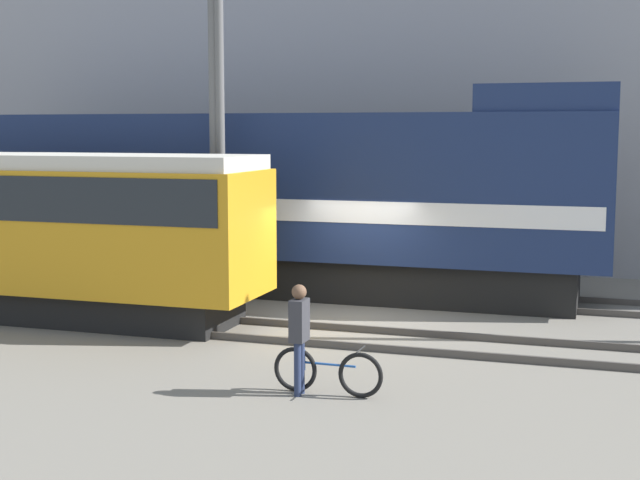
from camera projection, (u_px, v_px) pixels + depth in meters
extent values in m
plane|color=slate|center=(345.00, 320.00, 19.02)|extent=(120.00, 120.00, 0.00)
cube|color=#47423D|center=(308.00, 343.00, 16.70)|extent=(60.00, 0.07, 0.14)
cube|color=#47423D|center=(331.00, 327.00, 18.06)|extent=(60.00, 0.07, 0.14)
cube|color=#47423D|center=(370.00, 299.00, 21.03)|extent=(60.00, 0.07, 0.14)
cube|color=#47423D|center=(385.00, 289.00, 22.39)|extent=(60.00, 0.07, 0.14)
cube|color=#99999E|center=(439.00, 38.00, 28.01)|extent=(44.69, 6.00, 13.79)
cube|color=black|center=(245.00, 269.00, 22.73)|extent=(16.42, 2.55, 1.00)
cube|color=navy|center=(244.00, 183.00, 22.46)|extent=(17.85, 3.00, 3.42)
cube|color=white|center=(244.00, 203.00, 22.52)|extent=(17.49, 3.04, 0.50)
cube|color=navy|center=(549.00, 99.00, 19.94)|extent=(3.00, 2.85, 0.60)
cube|color=black|center=(36.00, 301.00, 19.33)|extent=(8.99, 2.00, 0.70)
cube|color=orange|center=(34.00, 227.00, 19.13)|extent=(10.22, 2.50, 2.53)
cube|color=#1E2328|center=(32.00, 194.00, 19.04)|extent=(9.81, 2.54, 0.90)
cube|color=beige|center=(31.00, 161.00, 18.95)|extent=(10.01, 2.38, 0.30)
torus|color=black|center=(361.00, 375.00, 13.47)|extent=(0.71, 0.08, 0.71)
torus|color=black|center=(295.00, 369.00, 13.81)|extent=(0.71, 0.08, 0.71)
cylinder|color=#1E4C99|center=(328.00, 364.00, 13.63)|extent=(0.90, 0.05, 0.04)
cylinder|color=#1E4C99|center=(304.00, 360.00, 13.74)|extent=(0.03, 0.03, 0.32)
cylinder|color=#262626|center=(361.00, 349.00, 13.42)|extent=(0.03, 0.44, 0.02)
cylinder|color=#232D4C|center=(301.00, 367.00, 13.70)|extent=(0.11, 0.11, 0.84)
cylinder|color=#232D4C|center=(298.00, 369.00, 13.55)|extent=(0.11, 0.11, 0.84)
cube|color=#333338|center=(299.00, 320.00, 13.53)|extent=(0.23, 0.36, 0.65)
sphere|color=brown|center=(299.00, 292.00, 13.48)|extent=(0.23, 0.23, 0.23)
cylinder|color=#595959|center=(214.00, 114.00, 20.01)|extent=(0.21, 0.21, 8.76)
cylinder|color=#595959|center=(220.00, 123.00, 19.98)|extent=(0.21, 0.21, 8.40)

